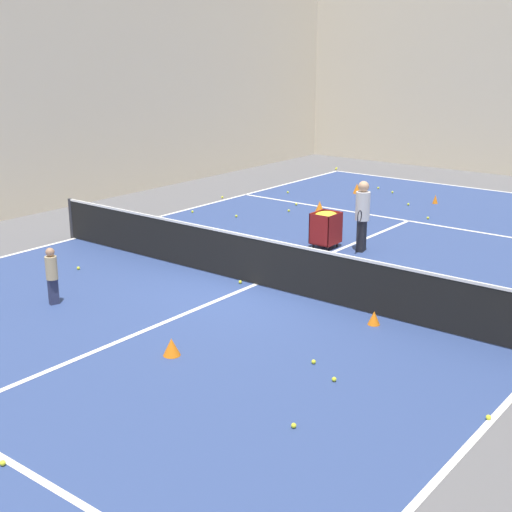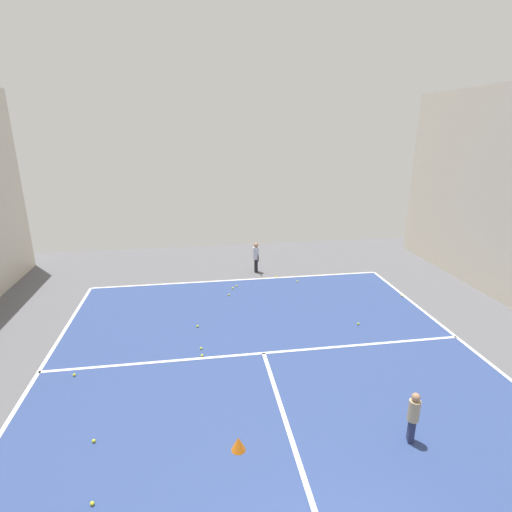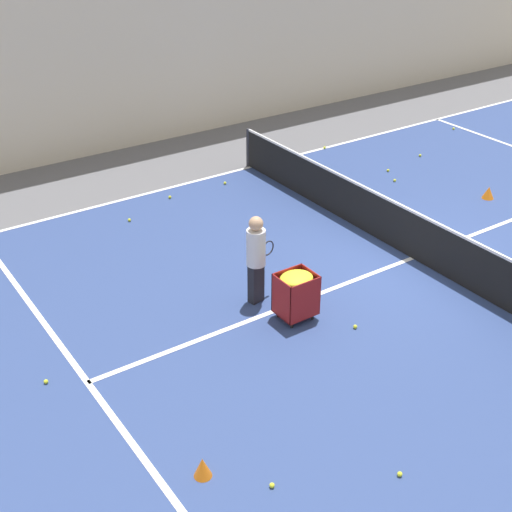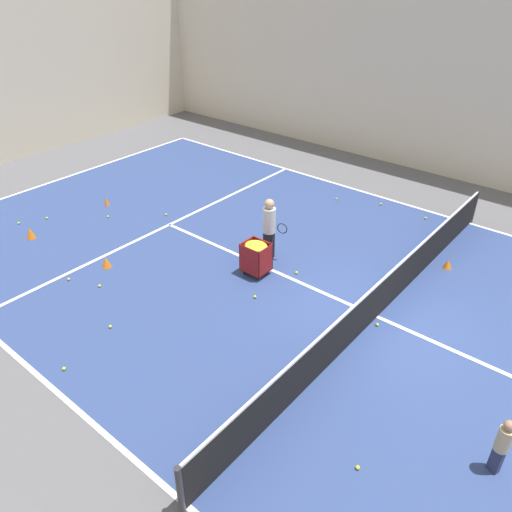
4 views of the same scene
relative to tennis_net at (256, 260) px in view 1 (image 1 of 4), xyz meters
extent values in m
plane|color=#5B5B60|center=(0.00, 0.00, -0.52)|extent=(34.59, 34.59, 0.00)
cube|color=navy|center=(0.00, 0.00, -0.51)|extent=(11.39, 24.52, 0.00)
cube|color=white|center=(0.00, 12.26, -0.51)|extent=(11.39, 0.10, 0.00)
cube|color=white|center=(-5.70, 0.00, -0.51)|extent=(0.10, 24.52, 0.00)
cube|color=white|center=(0.00, 6.74, -0.51)|extent=(11.39, 0.10, 0.00)
cube|color=white|center=(0.00, 0.00, -0.51)|extent=(0.10, 13.49, 0.00)
cylinder|color=#2D2D33|center=(-5.80, 0.00, -0.02)|extent=(0.10, 0.10, 1.00)
cube|color=black|center=(0.00, 0.00, -0.03)|extent=(11.49, 0.03, 0.93)
cube|color=white|center=(0.00, 0.00, 0.45)|extent=(11.49, 0.04, 0.05)
cube|color=black|center=(0.45, 3.39, -0.14)|extent=(0.21, 0.29, 0.74)
cylinder|color=silver|center=(0.45, 3.39, 0.56)|extent=(0.39, 0.39, 0.66)
sphere|color=tan|center=(0.45, 3.39, 1.01)|extent=(0.25, 0.25, 0.25)
torus|color=black|center=(0.57, 3.06, 0.39)|extent=(0.08, 0.28, 0.28)
cube|color=#2D3351|center=(-2.27, -3.19, -0.27)|extent=(0.15, 0.20, 0.49)
cylinder|color=tan|center=(-2.27, -3.19, 0.19)|extent=(0.27, 0.27, 0.44)
sphere|color=#A87A5B|center=(-2.27, -3.19, 0.49)|extent=(0.16, 0.16, 0.16)
cube|color=maroon|center=(-0.37, 3.14, -0.39)|extent=(0.54, 0.62, 0.02)
cube|color=maroon|center=(-0.37, 2.84, -0.03)|extent=(0.54, 0.02, 0.72)
cube|color=maroon|center=(-0.37, 3.44, -0.03)|extent=(0.54, 0.02, 0.72)
cube|color=maroon|center=(-0.63, 3.14, -0.03)|extent=(0.02, 0.62, 0.72)
cube|color=maroon|center=(-0.11, 3.14, -0.03)|extent=(0.02, 0.62, 0.72)
ellipsoid|color=yellow|center=(-0.37, 3.14, 0.27)|extent=(0.50, 0.58, 0.16)
cylinder|color=black|center=(-0.56, 2.92, -0.45)|extent=(0.05, 0.05, 0.13)
cylinder|color=black|center=(-0.18, 2.92, -0.45)|extent=(0.05, 0.05, 0.13)
cylinder|color=black|center=(-0.56, 3.36, -0.45)|extent=(0.05, 0.05, 0.13)
cylinder|color=black|center=(-0.18, 3.36, -0.45)|extent=(0.05, 0.05, 0.13)
cone|color=orange|center=(-2.56, 6.25, -0.37)|extent=(0.24, 0.24, 0.29)
cone|color=orange|center=(2.91, -0.42, -0.39)|extent=(0.21, 0.21, 0.24)
cone|color=orange|center=(1.05, -3.47, -0.37)|extent=(0.27, 0.27, 0.28)
cone|color=orange|center=(-3.00, 9.11, -0.35)|extent=(0.24, 0.24, 0.32)
cone|color=orange|center=(-0.36, 9.25, -0.38)|extent=(0.16, 0.16, 0.26)
sphere|color=yellow|center=(-2.80, 10.17, -0.48)|extent=(0.07, 0.07, 0.07)
sphere|color=yellow|center=(-0.28, -0.16, -0.48)|extent=(0.07, 0.07, 0.07)
sphere|color=yellow|center=(-5.29, 3.83, -0.48)|extent=(0.07, 0.07, 0.07)
sphere|color=yellow|center=(5.66, -2.38, -0.48)|extent=(0.07, 0.07, 0.07)
sphere|color=yellow|center=(3.52, -2.68, -0.48)|extent=(0.07, 0.07, 0.07)
sphere|color=yellow|center=(-3.96, 4.18, -0.48)|extent=(0.07, 0.07, 0.07)
sphere|color=yellow|center=(-5.96, 12.67, -0.48)|extent=(0.07, 0.07, 0.07)
sphere|color=yellow|center=(0.33, 7.26, -0.48)|extent=(0.07, 0.07, 0.07)
sphere|color=yellow|center=(2.96, -2.37, -0.48)|extent=(0.07, 0.07, 0.07)
sphere|color=yellow|center=(-5.91, 5.86, -0.48)|extent=(0.07, 0.07, 0.07)
sphere|color=yellow|center=(-3.59, -1.58, -0.48)|extent=(0.07, 0.07, 0.07)
sphere|color=yellow|center=(3.80, -4.09, -0.48)|extent=(0.07, 0.07, 0.07)
sphere|color=yellow|center=(-1.18, 2.50, -0.48)|extent=(0.07, 0.07, 0.07)
sphere|color=yellow|center=(-3.52, 6.45, -0.48)|extent=(0.07, 0.07, 0.07)
sphere|color=yellow|center=(1.65, -6.83, -0.48)|extent=(0.07, 0.07, 0.07)
sphere|color=yellow|center=(-2.10, 9.83, -0.48)|extent=(0.07, 0.07, 0.07)
sphere|color=yellow|center=(-4.75, 7.75, -0.48)|extent=(0.07, 0.07, 0.07)
sphere|color=yellow|center=(-3.21, 5.63, -0.48)|extent=(0.07, 0.07, 0.07)
sphere|color=yellow|center=(-0.88, 8.51, -0.48)|extent=(0.07, 0.07, 0.07)
sphere|color=yellow|center=(0.26, 2.35, -0.48)|extent=(0.07, 0.07, 0.07)
sphere|color=yellow|center=(-5.44, 0.36, -0.48)|extent=(0.07, 0.07, 0.07)
sphere|color=yellow|center=(-5.87, 12.47, -0.48)|extent=(0.07, 0.07, 0.07)
sphere|color=yellow|center=(-3.75, 0.28, -0.48)|extent=(0.07, 0.07, 0.07)
camera|label=1|loc=(8.33, -10.66, 4.14)|focal=50.00mm
camera|label=2|loc=(1.66, 2.56, 5.29)|focal=28.00mm
camera|label=3|loc=(-8.33, 9.35, 6.34)|focal=50.00mm
camera|label=4|loc=(-8.33, -3.46, 6.34)|focal=35.00mm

